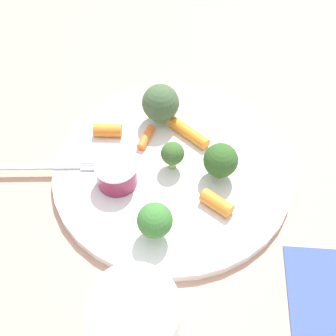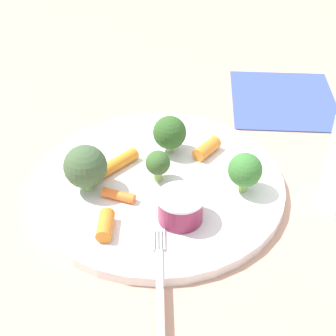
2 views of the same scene
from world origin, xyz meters
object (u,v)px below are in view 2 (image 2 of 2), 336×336
(broccoli_floret_2, at_px, (85,165))
(carrot_stick_0, at_px, (116,164))
(carrot_stick_3, at_px, (105,225))
(sauce_cup, at_px, (180,207))
(broccoli_floret_3, at_px, (245,170))
(fork, at_px, (160,301))
(broccoli_floret_0, at_px, (155,165))
(broccoli_floret_1, at_px, (170,133))
(carrot_stick_1, at_px, (119,195))
(plate, at_px, (158,184))
(napkin, at_px, (283,99))
(carrot_stick_2, at_px, (207,149))

(broccoli_floret_2, relative_size, carrot_stick_0, 0.93)
(broccoli_floret_2, relative_size, carrot_stick_3, 1.55)
(sauce_cup, distance_m, broccoli_floret_2, 0.12)
(broccoli_floret_3, relative_size, fork, 0.26)
(broccoli_floret_0, distance_m, broccoli_floret_1, 0.06)
(carrot_stick_1, bearing_deg, sauce_cup, 54.24)
(plate, bearing_deg, broccoli_floret_3, 68.16)
(carrot_stick_3, bearing_deg, broccoli_floret_3, 102.52)
(fork, bearing_deg, carrot_stick_0, -175.54)
(sauce_cup, bearing_deg, carrot_stick_1, -125.76)
(broccoli_floret_1, xyz_separation_m, carrot_stick_1, (0.08, -0.07, -0.02))
(broccoli_floret_2, relative_size, broccoli_floret_3, 1.17)
(broccoli_floret_3, height_order, carrot_stick_0, broccoli_floret_3)
(carrot_stick_0, relative_size, carrot_stick_3, 1.67)
(carrot_stick_0, distance_m, napkin, 0.29)
(plate, bearing_deg, fork, -9.82)
(broccoli_floret_1, bearing_deg, carrot_stick_1, -43.29)
(sauce_cup, distance_m, carrot_stick_1, 0.07)
(carrot_stick_3, bearing_deg, carrot_stick_1, 157.90)
(fork, bearing_deg, sauce_cup, 158.15)
(plate, bearing_deg, broccoli_floret_2, -92.82)
(sauce_cup, height_order, carrot_stick_3, sauce_cup)
(broccoli_floret_0, bearing_deg, sauce_cup, 12.68)
(broccoli_floret_2, height_order, napkin, broccoli_floret_2)
(carrot_stick_1, bearing_deg, napkin, 125.01)
(carrot_stick_1, height_order, carrot_stick_3, carrot_stick_3)
(plate, height_order, carrot_stick_2, carrot_stick_2)
(fork, bearing_deg, carrot_stick_3, -158.72)
(plate, height_order, fork, fork)
(sauce_cup, bearing_deg, carrot_stick_0, -150.29)
(broccoli_floret_0, xyz_separation_m, broccoli_floret_3, (0.03, 0.09, 0.00))
(napkin, bearing_deg, carrot_stick_0, -63.34)
(plate, height_order, broccoli_floret_2, broccoli_floret_2)
(broccoli_floret_2, bearing_deg, broccoli_floret_1, 114.61)
(carrot_stick_2, distance_m, carrot_stick_3, 0.17)
(carrot_stick_2, bearing_deg, broccoli_floret_2, -77.25)
(carrot_stick_0, relative_size, carrot_stick_1, 1.61)
(broccoli_floret_0, relative_size, fork, 0.21)
(broccoli_floret_0, height_order, carrot_stick_0, broccoli_floret_0)
(fork, xyz_separation_m, napkin, (-0.33, 0.25, -0.01))
(broccoli_floret_1, relative_size, carrot_stick_2, 1.27)
(broccoli_floret_3, height_order, carrot_stick_3, broccoli_floret_3)
(sauce_cup, height_order, broccoli_floret_3, broccoli_floret_3)
(fork, height_order, napkin, fork)
(plate, bearing_deg, broccoli_floret_1, 155.28)
(broccoli_floret_1, relative_size, broccoli_floret_2, 0.88)
(carrot_stick_1, xyz_separation_m, carrot_stick_3, (0.05, -0.02, 0.00))
(plate, bearing_deg, carrot_stick_2, 119.01)
(broccoli_floret_3, distance_m, carrot_stick_0, 0.15)
(plate, xyz_separation_m, carrot_stick_2, (-0.04, 0.07, 0.01))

